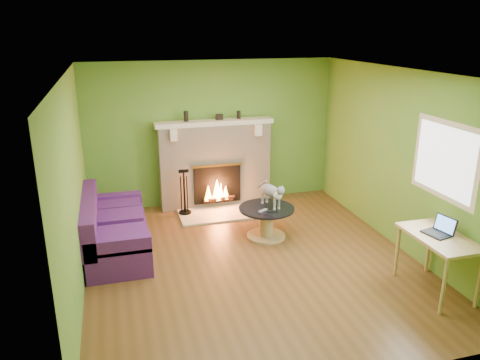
{
  "coord_description": "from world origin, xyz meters",
  "views": [
    {
      "loc": [
        -1.75,
        -5.63,
        3.14
      ],
      "look_at": [
        -0.06,
        0.4,
        1.08
      ],
      "focal_mm": 35.0,
      "sensor_mm": 36.0,
      "label": 1
    }
  ],
  "objects_px": {
    "coffee_table": "(266,220)",
    "cat": "(271,194)",
    "desk": "(439,243)",
    "sofa": "(113,230)"
  },
  "relations": [
    {
      "from": "desk",
      "to": "cat",
      "type": "xyz_separation_m",
      "value": [
        -1.42,
        2.11,
        0.04
      ]
    },
    {
      "from": "cat",
      "to": "coffee_table",
      "type": "bearing_deg",
      "value": -163.77
    },
    {
      "from": "desk",
      "to": "cat",
      "type": "relative_size",
      "value": 1.55
    },
    {
      "from": "coffee_table",
      "to": "cat",
      "type": "xyz_separation_m",
      "value": [
        0.08,
        0.05,
        0.41
      ]
    },
    {
      "from": "sofa",
      "to": "cat",
      "type": "bearing_deg",
      "value": -2.06
    },
    {
      "from": "sofa",
      "to": "cat",
      "type": "height_order",
      "value": "cat"
    },
    {
      "from": "coffee_table",
      "to": "cat",
      "type": "height_order",
      "value": "cat"
    },
    {
      "from": "sofa",
      "to": "coffee_table",
      "type": "xyz_separation_m",
      "value": [
        2.31,
        -0.14,
        -0.05
      ]
    },
    {
      "from": "coffee_table",
      "to": "desk",
      "type": "xyz_separation_m",
      "value": [
        1.5,
        -2.06,
        0.37
      ]
    },
    {
      "from": "sofa",
      "to": "coffee_table",
      "type": "bearing_deg",
      "value": -3.37
    }
  ]
}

